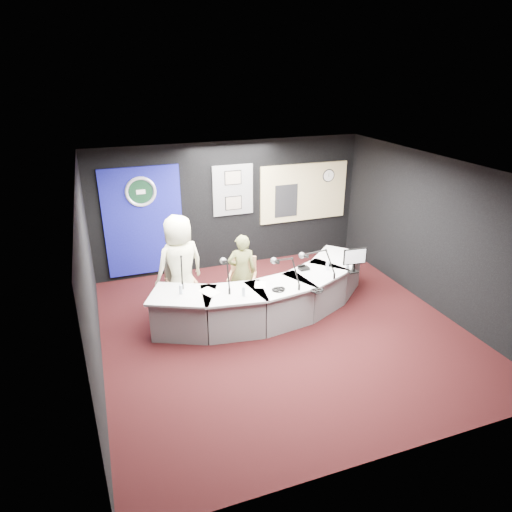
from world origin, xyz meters
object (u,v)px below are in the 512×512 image
object	(u,v)px
broadcast_desk	(268,297)
armchair_left	(182,291)
person_man	(180,266)
armchair_right	(242,286)
person_woman	(242,272)

from	to	relation	value
broadcast_desk	armchair_left	distance (m)	1.60
person_man	armchair_right	bearing A→B (deg)	152.35
armchair_right	broadcast_desk	bearing A→B (deg)	-25.85
armchair_right	person_man	size ratio (longest dim) A/B	0.46
broadcast_desk	armchair_right	bearing A→B (deg)	127.84
armchair_left	person_woman	distance (m)	1.16
broadcast_desk	person_man	size ratio (longest dim) A/B	2.40
person_woman	armchair_right	bearing A→B (deg)	-170.28
person_man	armchair_left	bearing A→B (deg)	180.00
broadcast_desk	person_man	distance (m)	1.69
broadcast_desk	person_woman	world-z (taller)	person_woman
armchair_right	person_woman	size ratio (longest dim) A/B	0.59
armchair_left	person_woman	bearing A→B (deg)	-15.06
armchair_left	armchair_right	bearing A→B (deg)	-15.06
broadcast_desk	person_woman	size ratio (longest dim) A/B	3.09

